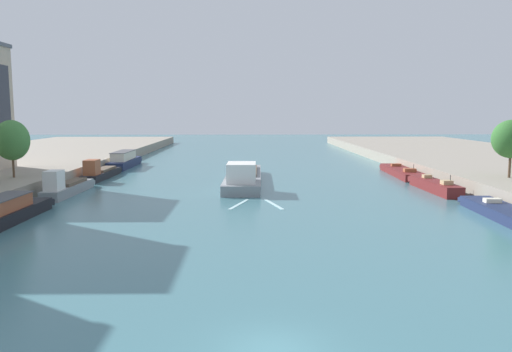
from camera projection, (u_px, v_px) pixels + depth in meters
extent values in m
plane|color=#42757F|center=(273.00, 351.00, 20.34)|extent=(400.00, 400.00, 0.00)
cube|color=gray|center=(244.00, 179.00, 68.58)|extent=(5.03, 23.76, 1.18)
cube|color=gray|center=(246.00, 168.00, 80.66)|extent=(4.27, 1.35, 0.96)
cube|color=gray|center=(244.00, 174.00, 68.51)|extent=(5.11, 23.76, 0.06)
cube|color=white|center=(241.00, 172.00, 60.38)|extent=(3.46, 4.81, 2.26)
cube|color=black|center=(242.00, 167.00, 62.70)|extent=(2.68, 0.09, 0.63)
cube|color=brown|center=(244.00, 170.00, 70.83)|extent=(3.77, 12.38, 0.36)
cylinder|color=#232328|center=(247.00, 176.00, 61.39)|extent=(0.07, 0.07, 1.10)
cube|color=silver|center=(274.00, 204.00, 52.66)|extent=(1.86, 5.90, 0.03)
cube|color=silver|center=(239.00, 204.00, 52.69)|extent=(2.14, 5.83, 0.03)
cube|color=black|center=(39.00, 201.00, 50.76)|extent=(2.65, 1.26, 0.89)
cube|color=gray|center=(68.00, 190.00, 59.09)|extent=(2.33, 11.71, 1.03)
cube|color=gray|center=(86.00, 182.00, 65.21)|extent=(1.98, 1.27, 0.88)
cube|color=gray|center=(68.00, 185.00, 59.02)|extent=(2.37, 11.72, 0.06)
cube|color=white|center=(54.00, 180.00, 54.95)|extent=(1.60, 2.37, 2.13)
cube|color=black|center=(58.00, 176.00, 56.08)|extent=(1.24, 0.06, 0.60)
cube|color=brown|center=(72.00, 182.00, 60.15)|extent=(1.75, 6.10, 0.36)
cylinder|color=#232328|center=(59.00, 185.00, 55.47)|extent=(0.07, 0.07, 1.10)
cube|color=black|center=(102.00, 175.00, 73.70)|extent=(2.53, 12.37, 0.93)
cube|color=black|center=(114.00, 169.00, 80.15)|extent=(2.15, 1.25, 0.82)
cube|color=black|center=(102.00, 172.00, 73.64)|extent=(2.58, 12.37, 0.06)
cube|color=#9E5133|center=(92.00, 167.00, 69.35)|extent=(1.74, 2.50, 2.06)
cube|color=black|center=(95.00, 164.00, 70.55)|extent=(1.34, 0.06, 0.58)
cube|color=brown|center=(104.00, 169.00, 74.83)|extent=(1.90, 6.45, 0.36)
cylinder|color=#232328|center=(96.00, 170.00, 69.90)|extent=(0.07, 0.07, 1.10)
cube|color=#1E284C|center=(125.00, 163.00, 88.52)|extent=(2.87, 14.08, 1.28)
cube|color=#1E284C|center=(134.00, 159.00, 95.83)|extent=(2.67, 1.28, 1.01)
cube|color=#1E284C|center=(125.00, 160.00, 88.44)|extent=(2.92, 14.08, 0.06)
cube|color=beige|center=(123.00, 156.00, 87.65)|extent=(2.34, 9.01, 1.39)
cube|color=#4C4C51|center=(123.00, 151.00, 87.56)|extent=(2.51, 9.28, 0.08)
cylinder|color=#232328|center=(121.00, 158.00, 84.19)|extent=(0.07, 0.07, 1.10)
cube|color=#1E284C|center=(508.00, 215.00, 45.10)|extent=(3.48, 14.61, 0.91)
cube|color=#1E284C|center=(473.00, 199.00, 52.63)|extent=(2.83, 1.31, 0.82)
cube|color=#1E284C|center=(508.00, 209.00, 45.03)|extent=(3.54, 14.61, 0.06)
cube|color=beige|center=(492.00, 200.00, 48.17)|extent=(1.50, 0.95, 0.40)
cube|color=maroon|center=(435.00, 186.00, 61.35)|extent=(2.40, 11.85, 1.24)
cube|color=maroon|center=(416.00, 178.00, 67.53)|extent=(1.98, 1.31, 0.99)
cube|color=maroon|center=(435.00, 181.00, 61.27)|extent=(2.44, 11.85, 0.06)
cube|color=tan|center=(427.00, 176.00, 63.82)|extent=(1.05, 0.93, 0.40)
cube|color=tan|center=(447.00, 182.00, 57.97)|extent=(1.16, 1.13, 0.48)
cylinder|color=#232328|center=(450.00, 180.00, 57.71)|extent=(0.07, 0.07, 1.10)
cube|color=maroon|center=(402.00, 172.00, 76.75)|extent=(3.55, 15.59, 0.99)
cube|color=maroon|center=(389.00, 166.00, 84.77)|extent=(2.86, 1.32, 0.86)
cube|color=maroon|center=(402.00, 169.00, 76.68)|extent=(3.61, 15.59, 0.06)
cube|color=#9E5133|center=(396.00, 165.00, 80.04)|extent=(1.52, 0.96, 0.40)
cube|color=#9E5133|center=(410.00, 170.00, 72.35)|extent=(1.67, 1.16, 0.48)
cylinder|color=#232328|center=(414.00, 168.00, 71.99)|extent=(0.07, 0.07, 1.10)
cylinder|color=brown|center=(13.00, 164.00, 59.43)|extent=(0.26, 0.26, 3.05)
ellipsoid|color=#427F3D|center=(12.00, 140.00, 59.08)|extent=(3.96, 3.96, 4.66)
cylinder|color=brown|center=(510.00, 164.00, 59.14)|extent=(0.29, 0.29, 3.27)
ellipsoid|color=#336B2D|center=(511.00, 139.00, 58.79)|extent=(4.33, 4.33, 4.43)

